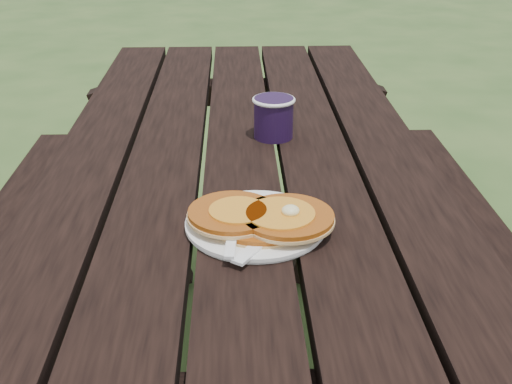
{
  "coord_description": "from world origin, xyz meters",
  "views": [
    {
      "loc": [
        -0.01,
        -1.2,
        1.25
      ],
      "look_at": [
        0.02,
        -0.28,
        0.8
      ],
      "focal_mm": 45.0,
      "sensor_mm": 36.0,
      "label": 1
    }
  ],
  "objects_px": {
    "plate": "(256,225)",
    "picnic_table": "(242,307)",
    "pancake_stack": "(262,217)",
    "coffee_cup": "(274,115)"
  },
  "relations": [
    {
      "from": "plate",
      "to": "coffee_cup",
      "type": "bearing_deg",
      "value": 82.56
    },
    {
      "from": "picnic_table",
      "to": "pancake_stack",
      "type": "distance_m",
      "value": 0.52
    },
    {
      "from": "pancake_stack",
      "to": "coffee_cup",
      "type": "relative_size",
      "value": 2.51
    },
    {
      "from": "plate",
      "to": "picnic_table",
      "type": "bearing_deg",
      "value": 93.78
    },
    {
      "from": "pancake_stack",
      "to": "coffee_cup",
      "type": "height_order",
      "value": "coffee_cup"
    },
    {
      "from": "picnic_table",
      "to": "plate",
      "type": "distance_m",
      "value": 0.49
    },
    {
      "from": "picnic_table",
      "to": "pancake_stack",
      "type": "xyz_separation_m",
      "value": [
        0.03,
        -0.32,
        0.41
      ]
    },
    {
      "from": "picnic_table",
      "to": "plate",
      "type": "bearing_deg",
      "value": -86.22
    },
    {
      "from": "coffee_cup",
      "to": "picnic_table",
      "type": "bearing_deg",
      "value": -130.07
    },
    {
      "from": "plate",
      "to": "pancake_stack",
      "type": "height_order",
      "value": "pancake_stack"
    }
  ]
}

